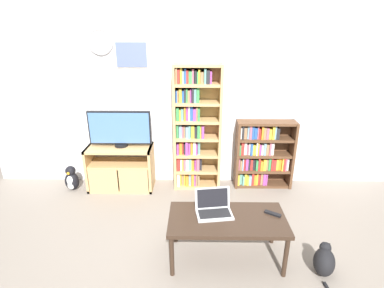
{
  "coord_description": "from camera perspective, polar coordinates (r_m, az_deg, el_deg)",
  "views": [
    {
      "loc": [
        0.04,
        -2.45,
        2.18
      ],
      "look_at": [
        -0.0,
        0.9,
        0.88
      ],
      "focal_mm": 28.0,
      "sensor_mm": 36.0,
      "label": 1
    }
  ],
  "objects": [
    {
      "name": "ground_plane",
      "position": [
        3.28,
        -0.16,
        -20.48
      ],
      "size": [
        18.0,
        18.0,
        0.0
      ],
      "primitive_type": "plane",
      "color": "gray"
    },
    {
      "name": "wall_back",
      "position": [
        4.22,
        0.05,
        9.22
      ],
      "size": [
        5.89,
        0.09,
        2.6
      ],
      "color": "silver",
      "rests_on": "ground_plane"
    },
    {
      "name": "tv_stand",
      "position": [
        4.41,
        -13.42,
        -4.44
      ],
      "size": [
        0.92,
        0.42,
        0.63
      ],
      "color": "tan",
      "rests_on": "ground_plane"
    },
    {
      "name": "television",
      "position": [
        4.23,
        -13.59,
        2.87
      ],
      "size": [
        0.86,
        0.18,
        0.51
      ],
      "color": "black",
      "rests_on": "tv_stand"
    },
    {
      "name": "bookshelf_tall",
      "position": [
        4.15,
        0.37,
        2.98
      ],
      "size": [
        0.65,
        0.3,
        1.76
      ],
      "color": "tan",
      "rests_on": "ground_plane"
    },
    {
      "name": "bookshelf_short",
      "position": [
        4.42,
        13.03,
        -1.97
      ],
      "size": [
        0.82,
        0.25,
        0.99
      ],
      "color": "brown",
      "rests_on": "ground_plane"
    },
    {
      "name": "coffee_table",
      "position": [
        3.02,
        6.7,
        -14.52
      ],
      "size": [
        1.13,
        0.56,
        0.48
      ],
      "color": "#332319",
      "rests_on": "ground_plane"
    },
    {
      "name": "laptop",
      "position": [
        3.02,
        4.13,
        -11.94
      ],
      "size": [
        0.38,
        0.3,
        0.24
      ],
      "rotation": [
        0.0,
        0.0,
        0.14
      ],
      "color": "#B7BABC",
      "rests_on": "coffee_table"
    },
    {
      "name": "remote_near_laptop",
      "position": [
        3.11,
        15.13,
        -12.68
      ],
      "size": [
        0.16,
        0.12,
        0.02
      ],
      "rotation": [
        0.0,
        0.0,
        1.0
      ],
      "color": "black",
      "rests_on": "coffee_table"
    },
    {
      "name": "cat",
      "position": [
        3.27,
        23.86,
        -19.67
      ],
      "size": [
        0.27,
        0.53,
        0.31
      ],
      "rotation": [
        0.0,
        0.0,
        -0.33
      ],
      "color": "black",
      "rests_on": "ground_plane"
    },
    {
      "name": "penguin_figurine",
      "position": [
        4.64,
        -21.96,
        -6.23
      ],
      "size": [
        0.2,
        0.18,
        0.37
      ],
      "color": "black",
      "rests_on": "ground_plane"
    }
  ]
}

